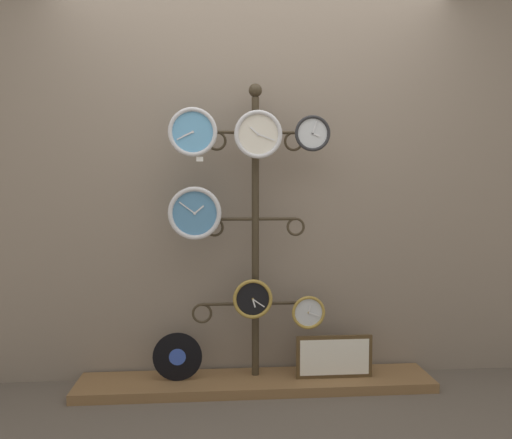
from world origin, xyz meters
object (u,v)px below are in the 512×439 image
object	(u,v)px
clock_top_left	(193,132)
clock_bottom_center	(253,299)
clock_top_center	(258,134)
clock_bottom_right	(308,312)
vinyl_record	(177,357)
picture_frame	(334,357)
clock_middle_left	(195,213)
display_stand	(255,278)
clock_top_right	(312,133)

from	to	relation	value
clock_top_left	clock_bottom_center	bearing A→B (deg)	5.50
clock_top_center	clock_bottom_right	world-z (taller)	clock_top_center
vinyl_record	picture_frame	xyz separation A→B (m)	(0.97, -0.03, -0.02)
clock_middle_left	vinyl_record	xyz separation A→B (m)	(-0.11, 0.02, -0.88)
display_stand	clock_top_right	bearing A→B (deg)	-13.49
display_stand	clock_bottom_center	size ratio (longest dim) A/B	7.70
clock_bottom_center	picture_frame	distance (m)	0.63
clock_top_left	clock_bottom_right	distance (m)	1.30
clock_top_right	clock_middle_left	bearing A→B (deg)	-179.47
clock_top_center	clock_middle_left	distance (m)	0.60
clock_bottom_center	clock_bottom_right	xyz separation A→B (m)	(0.35, 0.01, -0.09)
vinyl_record	clock_middle_left	bearing A→B (deg)	-10.94
clock_middle_left	vinyl_record	world-z (taller)	clock_middle_left
clock_bottom_center	clock_top_left	bearing A→B (deg)	-174.50
clock_bottom_center	clock_middle_left	bearing A→B (deg)	-178.45
clock_middle_left	picture_frame	size ratio (longest dim) A/B	0.67
display_stand	vinyl_record	bearing A→B (deg)	-172.24
clock_middle_left	clock_bottom_right	xyz separation A→B (m)	(0.69, 0.01, -0.62)
display_stand	vinyl_record	size ratio (longest dim) A/B	6.23
vinyl_record	picture_frame	bearing A→B (deg)	-1.55
clock_top_left	vinyl_record	bearing A→B (deg)	156.37
display_stand	clock_top_right	distance (m)	0.96
clock_top_left	vinyl_record	distance (m)	1.36
clock_top_left	clock_bottom_right	bearing A→B (deg)	3.20
clock_top_center	vinyl_record	distance (m)	1.44
clock_top_left	clock_bottom_center	xyz separation A→B (m)	(0.35, 0.03, -1.01)
clock_top_left	clock_middle_left	world-z (taller)	clock_top_left
picture_frame	clock_middle_left	bearing A→B (deg)	179.71
clock_top_center	clock_top_right	distance (m)	0.33
clock_top_left	picture_frame	size ratio (longest dim) A/B	0.60
clock_top_left	display_stand	bearing A→B (deg)	16.63
clock_bottom_right	picture_frame	xyz separation A→B (m)	(0.16, -0.02, -0.28)
display_stand	clock_bottom_right	distance (m)	0.39
clock_top_center	clock_bottom_center	world-z (taller)	clock_top_center
clock_bottom_center	vinyl_record	size ratio (longest dim) A/B	0.81
clock_middle_left	clock_bottom_right	world-z (taller)	clock_middle_left
clock_top_right	vinyl_record	bearing A→B (deg)	178.93
clock_top_center	picture_frame	size ratio (longest dim) A/B	0.60
clock_top_center	picture_frame	bearing A→B (deg)	2.71
vinyl_record	picture_frame	size ratio (longest dim) A/B	0.63
clock_top_left	clock_middle_left	distance (m)	0.48
clock_top_left	vinyl_record	world-z (taller)	clock_top_left
clock_top_center	clock_top_right	world-z (taller)	clock_top_center
clock_bottom_center	clock_bottom_right	distance (m)	0.36
clock_bottom_right	clock_bottom_center	bearing A→B (deg)	-179.16
clock_top_left	clock_top_right	size ratio (longest dim) A/B	1.33
clock_top_right	clock_bottom_right	bearing A→B (deg)	152.19
clock_top_left	clock_bottom_right	xyz separation A→B (m)	(0.70, 0.04, -1.10)
picture_frame	clock_top_center	bearing A→B (deg)	-177.29
clock_top_center	clock_top_right	xyz separation A→B (m)	(0.33, 0.03, 0.01)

